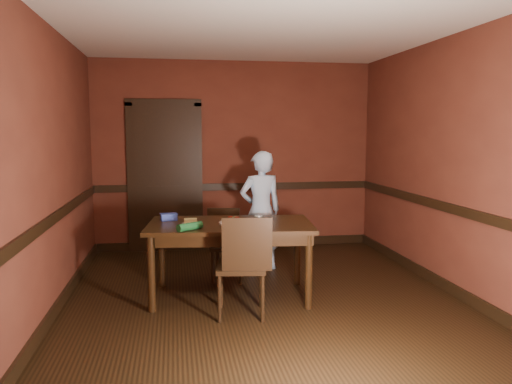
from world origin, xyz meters
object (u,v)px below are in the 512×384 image
object	(u,v)px
chair_near	(241,265)
food_tub	(169,217)
cheese_saucer	(191,222)
chair_far	(229,245)
sandwich_plate	(233,222)
person	(261,211)
dining_table	(230,260)
sauce_jar	(259,220)

from	to	relation	value
chair_near	food_tub	bearing A→B (deg)	-41.50
chair_near	cheese_saucer	world-z (taller)	chair_near
chair_far	sandwich_plate	distance (m)	0.77
chair_near	person	distance (m)	1.60
cheese_saucer	food_tub	world-z (taller)	food_tub
chair_near	sandwich_plate	size ratio (longest dim) A/B	3.30
dining_table	chair_far	xyz separation A→B (m)	(0.05, 0.61, 0.02)
dining_table	sauce_jar	bearing A→B (deg)	-24.34
person	sandwich_plate	xyz separation A→B (m)	(-0.46, -1.05, 0.06)
chair_near	sandwich_plate	xyz separation A→B (m)	(-0.01, 0.46, 0.32)
person	sauce_jar	distance (m)	1.18
dining_table	food_tub	bearing A→B (deg)	163.70
chair_far	chair_near	distance (m)	1.13
dining_table	chair_near	world-z (taller)	chair_near
sandwich_plate	food_tub	world-z (taller)	same
dining_table	food_tub	size ratio (longest dim) A/B	8.62
person	sandwich_plate	bearing A→B (deg)	56.94
chair_near	food_tub	xyz separation A→B (m)	(-0.66, 0.77, 0.34)
sauce_jar	dining_table	bearing A→B (deg)	149.71
person	sandwich_plate	size ratio (longest dim) A/B	5.07
chair_near	person	bearing A→B (deg)	-98.61
dining_table	chair_far	bearing A→B (deg)	91.17
person	sauce_jar	xyz separation A→B (m)	(-0.22, -1.15, 0.09)
sandwich_plate	sauce_jar	size ratio (longest dim) A/B	3.00
chair_near	cheese_saucer	xyz separation A→B (m)	(-0.44, 0.53, 0.32)
person	cheese_saucer	size ratio (longest dim) A/B	8.61
person	cheese_saucer	xyz separation A→B (m)	(-0.89, -0.98, 0.06)
chair_near	cheese_saucer	bearing A→B (deg)	-42.50
dining_table	chair_far	world-z (taller)	chair_far
sauce_jar	cheese_saucer	bearing A→B (deg)	165.45
sandwich_plate	sauce_jar	world-z (taller)	sauce_jar
chair_far	person	world-z (taller)	person
dining_table	sandwich_plate	bearing A→B (deg)	-58.05
sandwich_plate	cheese_saucer	bearing A→B (deg)	170.26
sauce_jar	cheese_saucer	size ratio (longest dim) A/B	0.56
dining_table	person	xyz separation A→B (m)	(0.49, 1.00, 0.34)
sauce_jar	chair_far	bearing A→B (deg)	105.83
person	cheese_saucer	bearing A→B (deg)	38.41
food_tub	cheese_saucer	bearing A→B (deg)	-57.46
sandwich_plate	sauce_jar	xyz separation A→B (m)	(0.24, -0.10, 0.03)
dining_table	chair_near	bearing A→B (deg)	-79.40
chair_near	food_tub	world-z (taller)	chair_near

